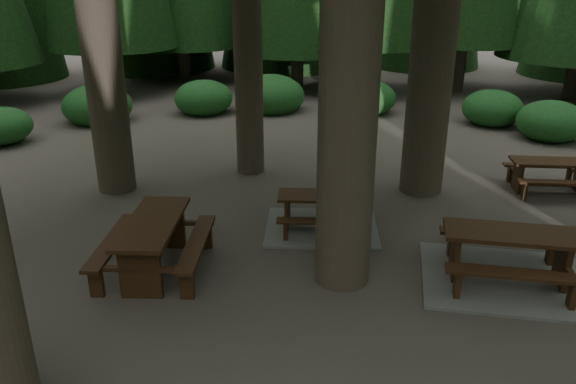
# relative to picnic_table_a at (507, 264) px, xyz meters

# --- Properties ---
(ground) EXTENTS (80.00, 80.00, 0.00)m
(ground) POSITION_rel_picnic_table_a_xyz_m (-3.30, -0.40, -0.30)
(ground) COLOR #4C473E
(ground) RESTS_ON ground
(picnic_table_a) EXTENTS (2.63, 2.23, 0.84)m
(picnic_table_a) POSITION_rel_picnic_table_a_xyz_m (0.00, 0.00, 0.00)
(picnic_table_a) COLOR gray
(picnic_table_a) RESTS_ON ground
(picnic_table_b) EXTENTS (1.76, 2.12, 0.87)m
(picnic_table_b) POSITION_rel_picnic_table_a_xyz_m (-5.45, -0.29, 0.28)
(picnic_table_b) COLOR black
(picnic_table_b) RESTS_ON ground
(picnic_table_c) EXTENTS (2.15, 1.83, 0.69)m
(picnic_table_c) POSITION_rel_picnic_table_a_xyz_m (-2.92, 1.54, -0.07)
(picnic_table_c) COLOR gray
(picnic_table_c) RESTS_ON ground
(picnic_table_d) EXTENTS (1.67, 1.36, 0.70)m
(picnic_table_d) POSITION_rel_picnic_table_a_xyz_m (1.81, 4.02, 0.17)
(picnic_table_d) COLOR black
(picnic_table_d) RESTS_ON ground
(shrub_ring) EXTENTS (23.86, 24.64, 1.49)m
(shrub_ring) POSITION_rel_picnic_table_a_xyz_m (-2.60, 0.35, 0.10)
(shrub_ring) COLOR #1E561D
(shrub_ring) RESTS_ON ground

